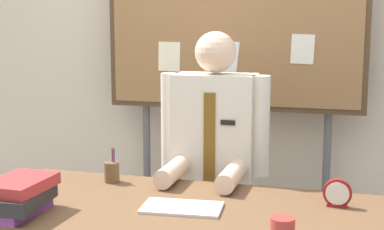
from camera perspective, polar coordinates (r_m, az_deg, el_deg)
The scene contains 9 objects.
back_wall at distance 3.37m, azimuth 4.86°, elevation 7.00°, with size 6.40×0.08×2.70m, color beige.
desk at distance 2.35m, azimuth -1.23°, elevation -11.34°, with size 1.71×0.78×0.75m.
person at distance 2.88m, azimuth 2.25°, elevation -7.09°, with size 0.55×0.56×1.44m.
bulletin_board at distance 3.17m, azimuth 4.18°, elevation 9.65°, with size 1.46×0.09×2.07m.
book_stack at distance 2.32m, azimuth -17.15°, elevation -7.84°, with size 0.23×0.31×0.14m.
open_notebook at distance 2.29m, azimuth -1.02°, elevation -9.32°, with size 0.32×0.18×0.01m, color silver.
desk_clock at distance 2.38m, azimuth 14.45°, elevation -7.74°, with size 0.11×0.04×0.11m.
coffee_mug at distance 1.98m, azimuth 9.11°, elevation -11.38°, with size 0.08×0.08×0.09m, color #B23833.
pen_holder at distance 2.68m, azimuth -8.08°, elevation -5.69°, with size 0.07×0.07×0.16m.
Camera 1 is at (0.65, -2.09, 1.49)m, focal length 52.88 mm.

